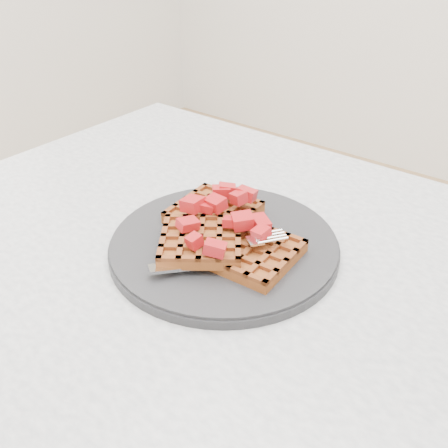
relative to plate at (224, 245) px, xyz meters
name	(u,v)px	position (x,y,z in m)	size (l,w,h in m)	color
table	(280,366)	(0.12, -0.03, -0.12)	(1.20, 0.80, 0.75)	silver
plate	(224,245)	(0.00, 0.00, 0.00)	(0.30, 0.30, 0.02)	black
waffles	(222,234)	(0.00, 0.00, 0.02)	(0.21, 0.20, 0.03)	brown
strawberry_pile	(224,215)	(0.00, 0.00, 0.05)	(0.15, 0.15, 0.02)	#91060C
fork	(229,258)	(0.04, -0.04, 0.02)	(0.02, 0.18, 0.02)	silver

